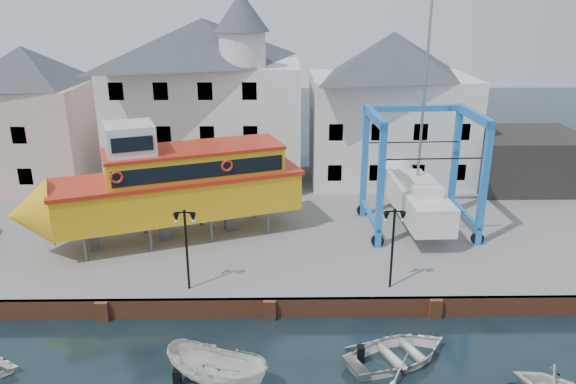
{
  "coord_description": "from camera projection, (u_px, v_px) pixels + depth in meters",
  "views": [
    {
      "loc": [
        0.53,
        -23.54,
        14.82
      ],
      "look_at": [
        1.0,
        7.0,
        4.0
      ],
      "focal_mm": 35.0,
      "sensor_mm": 36.0,
      "label": 1
    }
  ],
  "objects": [
    {
      "name": "motorboat_b",
      "position": [
        398.0,
        361.0,
        23.97
      ],
      "size": [
        5.77,
        5.08,
        0.99
      ],
      "primitive_type": "imported",
      "rotation": [
        0.0,
        0.0,
        1.99
      ],
      "color": "silver",
      "rests_on": "ground"
    },
    {
      "name": "travel_lift",
      "position": [
        415.0,
        189.0,
        34.91
      ],
      "size": [
        6.81,
        9.46,
        14.16
      ],
      "rotation": [
        0.0,
        0.0,
        0.04
      ],
      "color": "blue",
      "rests_on": "hardstanding"
    },
    {
      "name": "building_white_right",
      "position": [
        390.0,
        107.0,
        42.96
      ],
      "size": [
        12.0,
        8.0,
        11.2
      ],
      "color": "silver",
      "rests_on": "hardstanding"
    },
    {
      "name": "tour_boat",
      "position": [
        162.0,
        186.0,
        32.37
      ],
      "size": [
        16.69,
        9.18,
        7.12
      ],
      "rotation": [
        0.0,
        0.0,
        0.35
      ],
      "color": "#59595E",
      "rests_on": "hardstanding"
    },
    {
      "name": "quay_wall",
      "position": [
        269.0,
        308.0,
        27.06
      ],
      "size": [
        44.0,
        0.47,
        1.0
      ],
      "color": "brown",
      "rests_on": "ground"
    },
    {
      "name": "hardstanding",
      "position": [
        272.0,
        222.0,
        37.33
      ],
      "size": [
        44.0,
        22.0,
        1.0
      ],
      "primitive_type": "cube",
      "color": "slate",
      "rests_on": "ground"
    },
    {
      "name": "lamp_post_right",
      "position": [
        394.0,
        228.0,
        26.95
      ],
      "size": [
        1.12,
        0.32,
        4.2
      ],
      "color": "black",
      "rests_on": "hardstanding"
    },
    {
      "name": "building_pink",
      "position": [
        31.0,
        117.0,
        41.78
      ],
      "size": [
        8.0,
        7.0,
        10.3
      ],
      "color": "#BDA592",
      "rests_on": "hardstanding"
    },
    {
      "name": "lamp_post_left",
      "position": [
        185.0,
        230.0,
        26.81
      ],
      "size": [
        1.12,
        0.32,
        4.2
      ],
      "color": "black",
      "rests_on": "hardstanding"
    },
    {
      "name": "ground",
      "position": [
        270.0,
        318.0,
        27.13
      ],
      "size": [
        140.0,
        140.0,
        0.0
      ],
      "primitive_type": "plane",
      "color": "black",
      "rests_on": "ground"
    },
    {
      "name": "shed_dark",
      "position": [
        524.0,
        159.0,
        42.43
      ],
      "size": [
        8.0,
        7.0,
        4.0
      ],
      "primitive_type": "cube",
      "color": "black",
      "rests_on": "hardstanding"
    },
    {
      "name": "building_white_main",
      "position": [
        207.0,
        100.0,
        41.94
      ],
      "size": [
        14.0,
        8.3,
        14.0
      ],
      "color": "silver",
      "rests_on": "hardstanding"
    }
  ]
}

